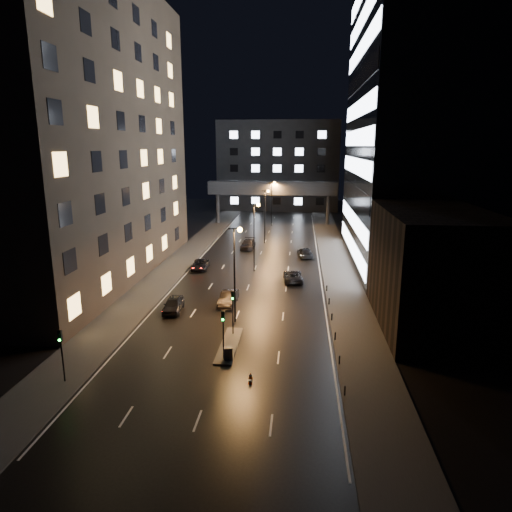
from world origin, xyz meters
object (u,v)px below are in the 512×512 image
object	(u,v)px
car_away_b	(228,298)
car_away_c	(200,265)
car_toward_a	(293,276)
car_away_d	(248,244)
utility_cabinet	(228,353)
car_away_a	(173,305)
car_toward_b	(305,252)

from	to	relation	value
car_away_b	car_away_c	size ratio (longest dim) A/B	0.97
car_away_c	car_toward_a	size ratio (longest dim) A/B	0.95
car_away_d	utility_cabinet	bearing A→B (deg)	-83.67
car_away_a	car_away_b	bearing A→B (deg)	21.29
car_toward_b	utility_cabinet	distance (m)	39.32
car_toward_a	utility_cabinet	bearing A→B (deg)	73.32
car_away_a	car_toward_b	distance (m)	31.14
car_away_a	car_away_c	size ratio (longest dim) A/B	0.95
car_away_b	car_away_a	bearing A→B (deg)	-151.76
car_away_b	car_toward_b	bearing A→B (deg)	72.27
car_away_c	car_toward_a	distance (m)	14.86
car_away_b	car_away_d	bearing A→B (deg)	94.68
car_away_b	utility_cabinet	size ratio (longest dim) A/B	4.34
car_away_b	car_toward_a	bearing A→B (deg)	56.99
car_away_a	car_away_c	bearing A→B (deg)	88.42
car_away_c	car_toward_b	bearing A→B (deg)	27.05
car_away_c	car_away_d	distance (m)	15.77
car_away_b	car_away_d	distance (m)	29.98
car_away_b	utility_cabinet	xyz separation A→B (m)	(2.22, -14.14, -0.09)
car_away_a	car_away_d	distance (m)	33.07
car_away_a	car_toward_b	bearing A→B (deg)	57.07
car_away_b	car_away_c	xyz separation A→B (m)	(-6.67, 15.20, -0.11)
car_away_d	car_toward_b	size ratio (longest dim) A/B	1.05
car_toward_a	car_toward_b	xyz separation A→B (m)	(1.73, 14.30, 0.03)
car_away_a	car_away_c	xyz separation A→B (m)	(-0.89, 17.99, -0.12)
car_away_d	utility_cabinet	world-z (taller)	car_away_d
car_away_d	car_toward_a	world-z (taller)	car_away_d
car_toward_a	car_away_b	bearing A→B (deg)	49.62
car_away_d	car_toward_b	bearing A→B (deg)	-25.79
car_away_c	car_toward_b	world-z (taller)	car_toward_b
utility_cabinet	car_toward_a	bearing A→B (deg)	67.24
car_away_b	utility_cabinet	world-z (taller)	car_away_b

